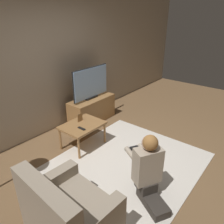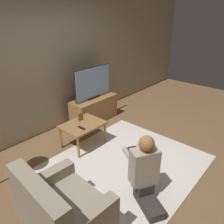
{
  "view_description": "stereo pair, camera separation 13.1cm",
  "coord_description": "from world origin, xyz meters",
  "px_view_note": "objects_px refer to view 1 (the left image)",
  "views": [
    {
      "loc": [
        -2.27,
        -1.61,
        2.25
      ],
      "look_at": [
        0.29,
        0.47,
        0.72
      ],
      "focal_mm": 35.0,
      "sensor_mm": 36.0,
      "label": 1
    },
    {
      "loc": [
        -2.18,
        -1.71,
        2.25
      ],
      "look_at": [
        0.29,
        0.47,
        0.72
      ],
      "focal_mm": 35.0,
      "sensor_mm": 36.0,
      "label": 2
    }
  ],
  "objects_px": {
    "tv": "(91,83)",
    "person_kneeling": "(148,169)",
    "armchair": "(70,216)",
    "coffee_table": "(82,127)"
  },
  "relations": [
    {
      "from": "armchair",
      "to": "person_kneeling",
      "type": "bearing_deg",
      "value": -105.46
    },
    {
      "from": "tv",
      "to": "coffee_table",
      "type": "distance_m",
      "value": 1.13
    },
    {
      "from": "tv",
      "to": "person_kneeling",
      "type": "xyz_separation_m",
      "value": [
        -1.17,
        -2.11,
        -0.42
      ]
    },
    {
      "from": "tv",
      "to": "armchair",
      "type": "bearing_deg",
      "value": -140.91
    },
    {
      "from": "tv",
      "to": "coffee_table",
      "type": "xyz_separation_m",
      "value": [
        -0.84,
        -0.58,
        -0.49
      ]
    },
    {
      "from": "coffee_table",
      "to": "armchair",
      "type": "height_order",
      "value": "armchair"
    },
    {
      "from": "person_kneeling",
      "to": "armchair",
      "type": "bearing_deg",
      "value": 10.08
    },
    {
      "from": "tv",
      "to": "coffee_table",
      "type": "height_order",
      "value": "tv"
    },
    {
      "from": "tv",
      "to": "armchair",
      "type": "distance_m",
      "value": 2.85
    },
    {
      "from": "coffee_table",
      "to": "tv",
      "type": "bearing_deg",
      "value": 34.73
    }
  ]
}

